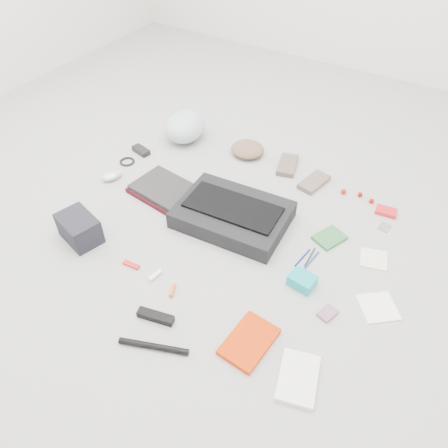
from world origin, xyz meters
The scene contains 33 objects.
ground_plane centered at (0.00, 0.00, 0.00)m, with size 4.00×4.00×0.00m, color gray.
messenger_bag centered at (0.00, 0.08, 0.04)m, with size 0.51×0.36×0.08m, color black.
bag_flap centered at (0.00, 0.08, 0.09)m, with size 0.44×0.20×0.01m, color black.
laptop_sleeve centered at (-0.40, 0.08, 0.01)m, with size 0.32×0.24×0.02m, color #3A0C13.
laptop centered at (-0.40, 0.08, 0.03)m, with size 0.31×0.22×0.02m, color black.
bike_helmet centered at (-0.61, 0.55, 0.08)m, with size 0.23×0.28×0.17m, color silver.
beanie centered at (-0.22, 0.61, 0.03)m, with size 0.19×0.18×0.07m, color brown.
mitten_left centered at (0.03, 0.61, 0.01)m, with size 0.09×0.19×0.03m, color brown.
mitten_right centered at (0.21, 0.55, 0.01)m, with size 0.09×0.18×0.03m, color #67574D.
power_brick centered at (-0.74, 0.30, 0.01)m, with size 0.11×0.05×0.03m, color black.
cable_coil centered at (-0.75, 0.19, 0.01)m, with size 0.08×0.08×0.01m, color black.
mouse centered at (-0.71, 0.03, 0.02)m, with size 0.07×0.11×0.04m, color silver.
camera_bag centered at (-0.53, -0.37, 0.06)m, with size 0.19×0.13×0.12m, color black.
multitool centered at (-0.23, -0.39, 0.01)m, with size 0.08×0.02×0.01m, color red.
toiletry_tube_white centered at (-0.10, -0.38, 0.01)m, with size 0.02×0.02×0.07m, color white.
toiletry_tube_orange centered at (0.00, -0.40, 0.01)m, with size 0.02×0.02×0.06m, color #D35422.
u_lock centered at (0.03, -0.54, 0.01)m, with size 0.15×0.04×0.03m, color black.
bike_pump centered at (0.10, -0.65, 0.01)m, with size 0.02×0.02×0.26m, color black.
book_red centered at (0.38, -0.45, 0.01)m, with size 0.14×0.22×0.02m, color red.
book_white centered at (0.60, -0.48, 0.01)m, with size 0.13×0.19×0.02m, color white.
notepad centered at (0.43, 0.21, 0.01)m, with size 0.10×0.14×0.02m, color #2A6333.
pen_blue centered at (0.38, 0.04, 0.00)m, with size 0.01×0.01×0.12m, color #0C0C7A.
pen_black centered at (0.40, 0.06, 0.00)m, with size 0.01×0.01×0.12m, color black.
pen_navy centered at (0.42, 0.03, 0.00)m, with size 0.01×0.01×0.15m, color navy.
accordion_wallet centered at (0.43, -0.10, 0.03)m, with size 0.10×0.08×0.05m, color #139EA8.
card_deck centered at (0.58, -0.18, 0.01)m, with size 0.05×0.08×0.01m, color #915C7B.
napkin_top centered at (0.64, 0.20, 0.00)m, with size 0.11×0.11×0.01m, color silver.
napkin_bottom centered at (0.74, -0.05, 0.00)m, with size 0.14×0.14×0.01m, color white.
lollipop_a centered at (0.37, 0.56, 0.01)m, with size 0.03×0.03×0.03m, color #9D1007.
lollipop_b centered at (0.45, 0.58, 0.01)m, with size 0.02×0.02×0.02m, color #9A0003.
lollipop_c centered at (0.52, 0.56, 0.01)m, with size 0.02×0.02×0.02m, color #A40600.
altoids_tin centered at (0.60, 0.52, 0.01)m, with size 0.10×0.06×0.02m, color red.
stamp_sheet centered at (0.63, 0.42, 0.00)m, with size 0.05×0.06×0.00m, color gray.
Camera 1 is at (0.76, -1.23, 1.42)m, focal length 35.00 mm.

